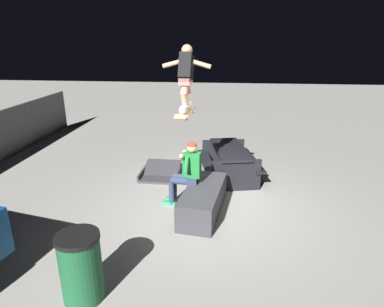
{
  "coord_description": "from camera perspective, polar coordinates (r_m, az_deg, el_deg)",
  "views": [
    {
      "loc": [
        -5.89,
        -0.26,
        3.21
      ],
      "look_at": [
        0.05,
        0.36,
        1.12
      ],
      "focal_mm": 30.8,
      "sensor_mm": 36.0,
      "label": 1
    }
  ],
  "objects": [
    {
      "name": "picnic_table_back",
      "position": [
        7.98,
        6.48,
        -0.75
      ],
      "size": [
        1.94,
        1.65,
        0.75
      ],
      "color": "black",
      "rests_on": "ground"
    },
    {
      "name": "kicker_ramp",
      "position": [
        8.21,
        -5.44,
        -3.46
      ],
      "size": [
        1.11,
        0.95,
        0.32
      ],
      "color": "#38383D",
      "rests_on": "ground"
    },
    {
      "name": "ground_plane",
      "position": [
        6.71,
        3.01,
        -9.35
      ],
      "size": [
        40.0,
        40.0,
        0.0
      ],
      "primitive_type": "plane",
      "color": "gray"
    },
    {
      "name": "person_sitting_on_ledge",
      "position": [
        6.48,
        -0.94,
        -2.93
      ],
      "size": [
        0.6,
        0.78,
        1.36
      ],
      "color": "#2D3856",
      "rests_on": "ground"
    },
    {
      "name": "trash_bin",
      "position": [
        4.63,
        -18.68,
        -18.12
      ],
      "size": [
        0.55,
        0.55,
        0.94
      ],
      "color": "#19512D",
      "rests_on": "ground"
    },
    {
      "name": "skateboard",
      "position": [
        6.07,
        -1.09,
        7.05
      ],
      "size": [
        1.03,
        0.29,
        0.13
      ],
      "color": "#AD8451"
    },
    {
      "name": "skater_airborne",
      "position": [
        6.02,
        -1.02,
        13.57
      ],
      "size": [
        0.63,
        0.89,
        1.12
      ],
      "color": "white"
    },
    {
      "name": "ledge_box_main",
      "position": [
        6.43,
        1.95,
        -8.07
      ],
      "size": [
        1.77,
        0.89,
        0.52
      ],
      "primitive_type": "cube",
      "rotation": [
        0.0,
        0.0,
        -0.14
      ],
      "color": "#38383D",
      "rests_on": "ground"
    }
  ]
}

